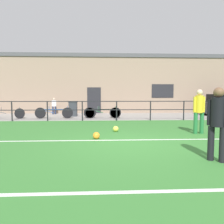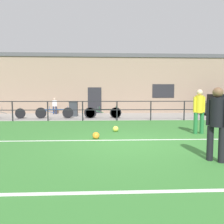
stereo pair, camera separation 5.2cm
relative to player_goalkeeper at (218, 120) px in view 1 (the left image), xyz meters
The scene contains 16 objects.
ground 2.74m from the player_goalkeeper, 131.42° to the left, with size 60.00×44.00×0.04m, color #387A33.
field_line_touchline 3.10m from the player_goalkeeper, 125.15° to the left, with size 36.00×0.11×0.00m, color white.
field_line_hash 2.44m from the player_goalkeeper, 139.05° to the right, with size 36.00×0.11×0.00m, color white.
pavement_strip 10.60m from the player_goalkeeper, 99.25° to the left, with size 48.00×5.00×0.02m, color gray.
perimeter_fence 8.11m from the player_goalkeeper, 102.09° to the left, with size 36.07×0.07×1.15m.
clubhouse_facade 14.30m from the player_goalkeeper, 96.85° to the left, with size 28.00×2.56×4.82m.
player_goalkeeper is the anchor object (origin of this frame).
player_striker 3.67m from the player_goalkeeper, 71.33° to the left, with size 0.47×0.30×1.72m.
soccer_ball_match 4.63m from the player_goalkeeper, 116.25° to the left, with size 0.23×0.23×0.23m, color #E5E04C.
soccer_ball_spare 3.92m from the player_goalkeeper, 136.57° to the left, with size 0.24×0.24×0.24m, color orange.
spectator_child 13.61m from the player_goalkeeper, 117.11° to the left, with size 0.34×0.22×1.26m.
bicycle_parked_0 9.47m from the player_goalkeeper, 105.15° to the left, with size 2.28×0.04×0.77m.
bicycle_parked_1 9.49m from the player_goalkeeper, 105.65° to the left, with size 2.32×0.04×0.77m.
bicycle_parked_2 12.51m from the player_goalkeeper, 133.10° to the left, with size 2.29×0.04×0.74m.
bicycle_parked_3 10.72m from the player_goalkeeper, 121.49° to the left, with size 2.38×0.04×0.78m.
trash_bin_0 11.36m from the player_goalkeeper, 113.60° to the left, with size 0.58×0.49×1.03m.
Camera 1 is at (-0.92, -6.65, 1.51)m, focal length 34.90 mm.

